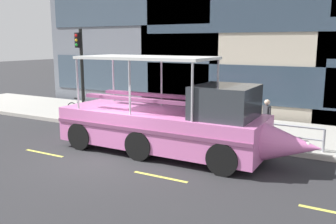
{
  "coord_description": "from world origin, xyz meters",
  "views": [
    {
      "loc": [
        7.49,
        -9.62,
        3.89
      ],
      "look_at": [
        0.97,
        2.17,
        1.3
      ],
      "focal_mm": 38.69,
      "sensor_mm": 36.0,
      "label": 1
    }
  ],
  "objects_px": {
    "pedestrian_near_bow": "(266,116)",
    "leaned_bicycle": "(80,109)",
    "duck_tour_boat": "(174,124)",
    "traffic_light_pole": "(81,65)"
  },
  "relations": [
    {
      "from": "traffic_light_pole",
      "to": "duck_tour_boat",
      "type": "bearing_deg",
      "value": -22.49
    },
    {
      "from": "pedestrian_near_bow",
      "to": "leaned_bicycle",
      "type": "bearing_deg",
      "value": -179.53
    },
    {
      "from": "pedestrian_near_bow",
      "to": "duck_tour_boat",
      "type": "bearing_deg",
      "value": -131.42
    },
    {
      "from": "traffic_light_pole",
      "to": "duck_tour_boat",
      "type": "height_order",
      "value": "traffic_light_pole"
    },
    {
      "from": "duck_tour_boat",
      "to": "leaned_bicycle",
      "type": "bearing_deg",
      "value": 158.0
    },
    {
      "from": "leaned_bicycle",
      "to": "duck_tour_boat",
      "type": "distance_m",
      "value": 7.42
    },
    {
      "from": "traffic_light_pole",
      "to": "duck_tour_boat",
      "type": "xyz_separation_m",
      "value": [
        6.63,
        -2.75,
        -1.71
      ]
    },
    {
      "from": "leaned_bicycle",
      "to": "duck_tour_boat",
      "type": "height_order",
      "value": "duck_tour_boat"
    },
    {
      "from": "traffic_light_pole",
      "to": "leaned_bicycle",
      "type": "xyz_separation_m",
      "value": [
        -0.22,
        0.02,
        -2.26
      ]
    },
    {
      "from": "traffic_light_pole",
      "to": "duck_tour_boat",
      "type": "relative_size",
      "value": 0.47
    }
  ]
}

